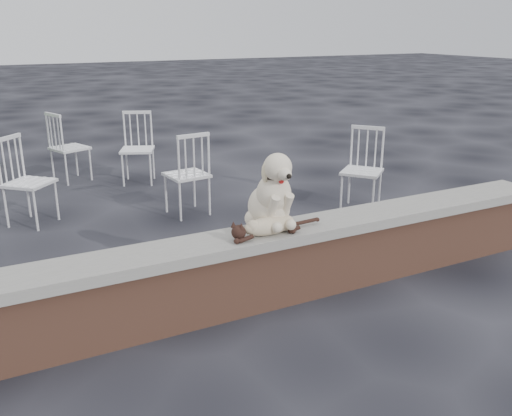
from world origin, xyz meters
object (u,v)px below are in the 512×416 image
chair_e (70,147)px  dog (269,188)px  chair_b (137,148)px  cat (269,225)px  chair_c (187,173)px  chair_d (362,170)px  chair_a (29,181)px

chair_e → dog: bearing=169.7°
chair_b → cat: bearing=-68.5°
chair_c → chair_d: same height
chair_c → chair_a: (-1.59, 0.44, 0.00)m
dog → cat: bearing=-117.8°
chair_e → cat: bearing=168.4°
cat → chair_d: bearing=37.5°
cat → chair_e: 4.43m
chair_d → chair_a: (-3.41, 1.21, 0.00)m
chair_e → chair_a: same height
chair_c → chair_b: bearing=-91.7°
dog → chair_b: (0.02, 3.70, -0.41)m
chair_c → chair_b: 1.53m
chair_b → chair_e: bearing=169.4°
chair_e → chair_c: size_ratio=1.00×
dog → chair_a: dog is taller
chair_d → chair_a: 3.62m
chair_d → chair_a: size_ratio=1.00×
chair_e → chair_d: bearing=-156.5°
chair_b → chair_d: bearing=-26.8°
chair_a → cat: bearing=-110.7°
chair_c → chair_a: 1.65m
cat → chair_a: (-1.37, 2.76, -0.19)m
cat → chair_e: bearing=99.2°
chair_d → chair_a: bearing=-149.1°
chair_b → chair_a: bearing=-120.4°
dog → cat: 0.28m
chair_d → dog: bearing=-94.0°
chair_e → chair_b: (0.78, -0.52, 0.00)m
dog → chair_b: size_ratio=0.64×
chair_e → chair_a: size_ratio=1.00×
chair_e → chair_b: bearing=-144.2°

